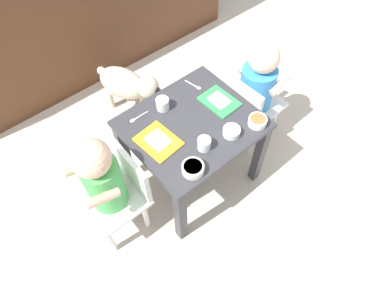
{
  "coord_description": "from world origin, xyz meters",
  "views": [
    {
      "loc": [
        -0.63,
        -0.74,
        1.67
      ],
      "look_at": [
        0.0,
        0.0,
        0.31
      ],
      "focal_mm": 31.76,
      "sensor_mm": 36.0,
      "label": 1
    }
  ],
  "objects_px": {
    "dining_table": "(192,134)",
    "spoon_by_left_tray": "(195,86)",
    "water_cup_right": "(163,104)",
    "food_tray_left": "(158,141)",
    "spoon_by_right_tray": "(137,118)",
    "food_tray_right": "(219,101)",
    "seated_child_left": "(105,180)",
    "dog": "(128,84)",
    "cereal_bowl_left_side": "(232,131)",
    "seated_child_right": "(256,85)",
    "cereal_bowl_right_side": "(257,121)",
    "water_cup_left": "(204,144)",
    "veggie_bowl_near": "(193,168)"
  },
  "relations": [
    {
      "from": "water_cup_right",
      "to": "spoon_by_right_tray",
      "type": "relative_size",
      "value": 0.63
    },
    {
      "from": "food_tray_left",
      "to": "cereal_bowl_right_side",
      "type": "distance_m",
      "value": 0.45
    },
    {
      "from": "food_tray_left",
      "to": "cereal_bowl_left_side",
      "type": "height_order",
      "value": "cereal_bowl_left_side"
    },
    {
      "from": "dining_table",
      "to": "spoon_by_left_tray",
      "type": "height_order",
      "value": "spoon_by_left_tray"
    },
    {
      "from": "seated_child_right",
      "to": "veggie_bowl_near",
      "type": "height_order",
      "value": "seated_child_right"
    },
    {
      "from": "water_cup_right",
      "to": "food_tray_left",
      "type": "bearing_deg",
      "value": -133.38
    },
    {
      "from": "cereal_bowl_right_side",
      "to": "spoon_by_left_tray",
      "type": "distance_m",
      "value": 0.37
    },
    {
      "from": "dog",
      "to": "water_cup_right",
      "type": "bearing_deg",
      "value": -99.4
    },
    {
      "from": "dining_table",
      "to": "spoon_by_left_tray",
      "type": "xyz_separation_m",
      "value": [
        0.16,
        0.17,
        0.09
      ]
    },
    {
      "from": "water_cup_left",
      "to": "water_cup_right",
      "type": "xyz_separation_m",
      "value": [
        0.0,
        0.3,
        -0.0
      ]
    },
    {
      "from": "cereal_bowl_right_side",
      "to": "spoon_by_left_tray",
      "type": "xyz_separation_m",
      "value": [
        -0.06,
        0.36,
        -0.02
      ]
    },
    {
      "from": "seated_child_left",
      "to": "seated_child_right",
      "type": "height_order",
      "value": "seated_child_left"
    },
    {
      "from": "seated_child_left",
      "to": "water_cup_right",
      "type": "relative_size",
      "value": 11.18
    },
    {
      "from": "water_cup_right",
      "to": "cereal_bowl_right_side",
      "type": "xyz_separation_m",
      "value": [
        0.27,
        -0.35,
        -0.0
      ]
    },
    {
      "from": "seated_child_right",
      "to": "cereal_bowl_right_side",
      "type": "distance_m",
      "value": 0.32
    },
    {
      "from": "spoon_by_right_tray",
      "to": "water_cup_left",
      "type": "bearing_deg",
      "value": -68.89
    },
    {
      "from": "cereal_bowl_left_side",
      "to": "spoon_by_right_tray",
      "type": "height_order",
      "value": "cereal_bowl_left_side"
    },
    {
      "from": "food_tray_left",
      "to": "food_tray_right",
      "type": "xyz_separation_m",
      "value": [
        0.36,
        0.0,
        0.0
      ]
    },
    {
      "from": "dining_table",
      "to": "water_cup_right",
      "type": "xyz_separation_m",
      "value": [
        -0.05,
        0.16,
        0.11
      ]
    },
    {
      "from": "seated_child_right",
      "to": "water_cup_right",
      "type": "distance_m",
      "value": 0.53
    },
    {
      "from": "cereal_bowl_left_side",
      "to": "food_tray_right",
      "type": "bearing_deg",
      "value": 62.6
    },
    {
      "from": "seated_child_left",
      "to": "dog",
      "type": "distance_m",
      "value": 0.82
    },
    {
      "from": "cereal_bowl_left_side",
      "to": "seated_child_right",
      "type": "bearing_deg",
      "value": 25.85
    },
    {
      "from": "seated_child_left",
      "to": "seated_child_right",
      "type": "relative_size",
      "value": 1.05
    },
    {
      "from": "water_cup_right",
      "to": "cereal_bowl_right_side",
      "type": "bearing_deg",
      "value": -52.92
    },
    {
      "from": "water_cup_left",
      "to": "seated_child_left",
      "type": "bearing_deg",
      "value": 157.89
    },
    {
      "from": "dog",
      "to": "cereal_bowl_right_side",
      "type": "relative_size",
      "value": 4.95
    },
    {
      "from": "food_tray_right",
      "to": "water_cup_right",
      "type": "distance_m",
      "value": 0.27
    },
    {
      "from": "food_tray_right",
      "to": "cereal_bowl_left_side",
      "type": "height_order",
      "value": "cereal_bowl_left_side"
    },
    {
      "from": "dining_table",
      "to": "cereal_bowl_left_side",
      "type": "bearing_deg",
      "value": -60.35
    },
    {
      "from": "food_tray_right",
      "to": "cereal_bowl_left_side",
      "type": "distance_m",
      "value": 0.2
    },
    {
      "from": "water_cup_right",
      "to": "spoon_by_right_tray",
      "type": "xyz_separation_m",
      "value": [
        -0.13,
        0.03,
        -0.02
      ]
    },
    {
      "from": "cereal_bowl_left_side",
      "to": "seated_child_left",
      "type": "bearing_deg",
      "value": 161.08
    },
    {
      "from": "food_tray_left",
      "to": "water_cup_left",
      "type": "bearing_deg",
      "value": -48.92
    },
    {
      "from": "spoon_by_left_tray",
      "to": "food_tray_left",
      "type": "bearing_deg",
      "value": -155.43
    },
    {
      "from": "water_cup_right",
      "to": "dog",
      "type": "bearing_deg",
      "value": 80.6
    },
    {
      "from": "spoon_by_right_tray",
      "to": "spoon_by_left_tray",
      "type": "bearing_deg",
      "value": -2.27
    },
    {
      "from": "dining_table",
      "to": "cereal_bowl_right_side",
      "type": "relative_size",
      "value": 6.88
    },
    {
      "from": "dog",
      "to": "water_cup_left",
      "type": "bearing_deg",
      "value": -96.22
    },
    {
      "from": "seated_child_right",
      "to": "dining_table",
      "type": "bearing_deg",
      "value": -178.14
    },
    {
      "from": "spoon_by_right_tray",
      "to": "food_tray_right",
      "type": "bearing_deg",
      "value": -25.56
    },
    {
      "from": "veggie_bowl_near",
      "to": "seated_child_left",
      "type": "bearing_deg",
      "value": 142.66
    },
    {
      "from": "food_tray_left",
      "to": "spoon_by_left_tray",
      "type": "bearing_deg",
      "value": 24.57
    },
    {
      "from": "seated_child_left",
      "to": "food_tray_right",
      "type": "relative_size",
      "value": 3.81
    },
    {
      "from": "dining_table",
      "to": "water_cup_right",
      "type": "distance_m",
      "value": 0.2
    },
    {
      "from": "spoon_by_left_tray",
      "to": "dining_table",
      "type": "bearing_deg",
      "value": -133.51
    },
    {
      "from": "dining_table",
      "to": "veggie_bowl_near",
      "type": "xyz_separation_m",
      "value": [
        -0.16,
        -0.2,
        0.11
      ]
    },
    {
      "from": "food_tray_left",
      "to": "veggie_bowl_near",
      "type": "distance_m",
      "value": 0.21
    },
    {
      "from": "cereal_bowl_right_side",
      "to": "water_cup_right",
      "type": "bearing_deg",
      "value": 127.08
    },
    {
      "from": "dining_table",
      "to": "food_tray_left",
      "type": "bearing_deg",
      "value": 175.88
    }
  ]
}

